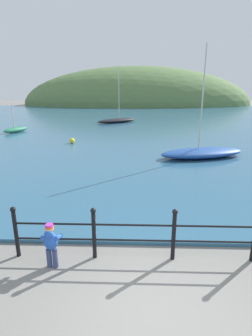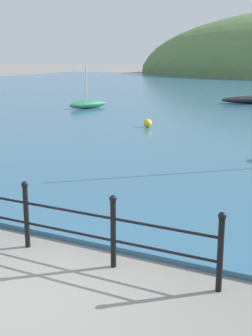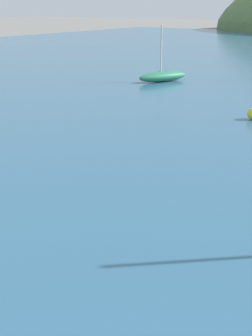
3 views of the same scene
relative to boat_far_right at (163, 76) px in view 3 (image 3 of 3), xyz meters
name	(u,v)px [view 3 (image 3 of 3)]	position (x,y,z in m)	size (l,w,h in m)	color
boat_far_right	(163,76)	(0.00, 0.00, 0.00)	(1.67, 2.62, 2.51)	#287551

